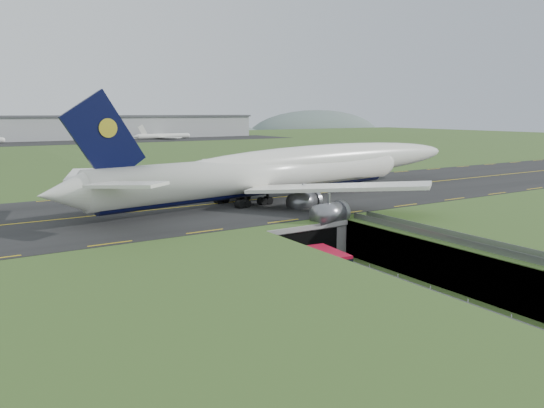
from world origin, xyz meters
TOP-DOWN VIEW (x-y plane):
  - ground at (0.00, 0.00)m, footprint 900.00×900.00m
  - airfield_deck at (0.00, 0.00)m, footprint 800.00×800.00m
  - trench_road at (0.00, -7.50)m, footprint 12.00×75.00m
  - taxiway at (0.00, 33.00)m, footprint 800.00×44.00m
  - tunnel_portal at (0.00, 16.71)m, footprint 17.00×22.30m
  - guideway at (11.00, -19.11)m, footprint 3.00×53.00m
  - jumbo_jet at (13.67, 32.08)m, footprint 105.53×65.31m
  - shuttle_tram at (-0.85, 1.49)m, footprint 3.95×8.55m
  - cargo_terminal at (-0.17, 299.41)m, footprint 320.00×67.00m
  - distant_hills at (64.38, 430.00)m, footprint 700.00×91.00m

SIDE VIEW (x-z plane):
  - distant_hills at x=64.38m, z-range -34.00..26.00m
  - ground at x=0.00m, z-range 0.00..0.00m
  - trench_road at x=0.00m, z-range 0.00..0.20m
  - shuttle_tram at x=-0.85m, z-range 0.16..3.52m
  - airfield_deck at x=0.00m, z-range 0.00..6.00m
  - tunnel_portal at x=0.00m, z-range 0.33..6.33m
  - guideway at x=11.00m, z-range 1.80..8.85m
  - taxiway at x=0.00m, z-range 6.00..6.18m
  - jumbo_jet at x=13.67m, z-range 0.98..22.82m
  - cargo_terminal at x=-0.17m, z-range 6.16..21.76m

